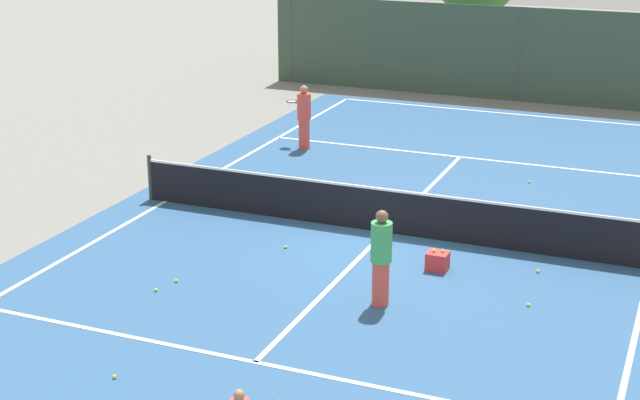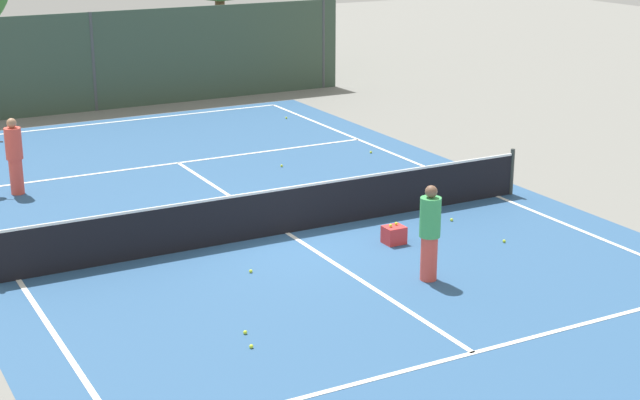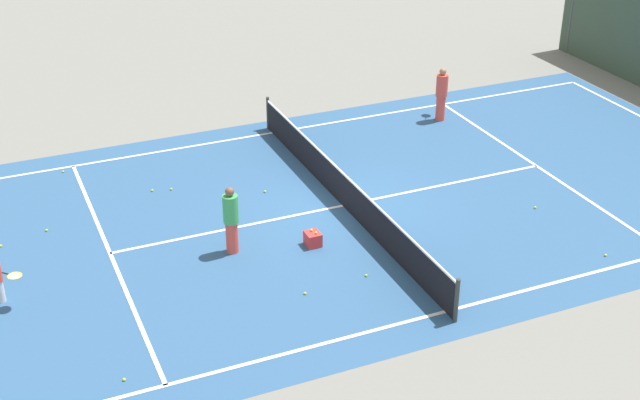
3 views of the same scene
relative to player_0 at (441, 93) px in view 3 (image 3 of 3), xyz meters
The scene contains 18 objects.
ground_plane 7.12m from the player_0, 52.19° to the right, with size 80.00×80.00×0.00m, color slate.
court_surface 7.12m from the player_0, 52.19° to the right, with size 13.00×25.00×0.01m.
tennis_net 7.07m from the player_0, 52.19° to the right, with size 11.90×0.10×1.10m.
player_0 is the anchor object (origin of this frame).
player_1 10.63m from the player_0, 59.20° to the right, with size 0.38×0.38×1.80m.
ball_crate 9.35m from the player_0, 50.30° to the right, with size 0.42×0.36×0.43m.
tennis_ball_0 6.67m from the player_0, ahead, with size 0.07×0.07×0.07m, color #CCE533.
tennis_ball_1 15.80m from the player_0, 53.62° to the right, with size 0.07×0.07×0.07m, color #CCE533.
tennis_ball_2 11.45m from the player_0, 45.93° to the right, with size 0.07×0.07×0.07m, color #CCE533.
tennis_ball_4 7.82m from the player_0, 69.47° to the right, with size 0.07×0.07×0.07m, color #CCE533.
tennis_ball_6 10.33m from the player_0, 82.19° to the right, with size 0.07×0.07×0.07m, color #CCE533.
tennis_ball_7 10.02m from the player_0, 29.17° to the right, with size 0.07×0.07×0.07m, color #CCE533.
tennis_ball_8 14.76m from the player_0, 78.61° to the right, with size 0.07×0.07×0.07m, color #CCE533.
tennis_ball_9 12.39m from the player_0, 93.96° to the right, with size 0.07×0.07×0.07m, color #CCE533.
tennis_ball_10 10.25m from the player_0, 40.07° to the right, with size 0.07×0.07×0.07m, color #CCE533.
tennis_ball_11 9.40m from the player_0, ahead, with size 0.07×0.07×0.07m, color #CCE533.
tennis_ball_12 9.84m from the player_0, 81.04° to the right, with size 0.07×0.07×0.07m, color #CCE533.
tennis_ball_13 13.54m from the player_0, 79.11° to the right, with size 0.07×0.07×0.07m, color #CCE533.
Camera 3 is at (19.27, -9.00, 11.34)m, focal length 49.23 mm.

